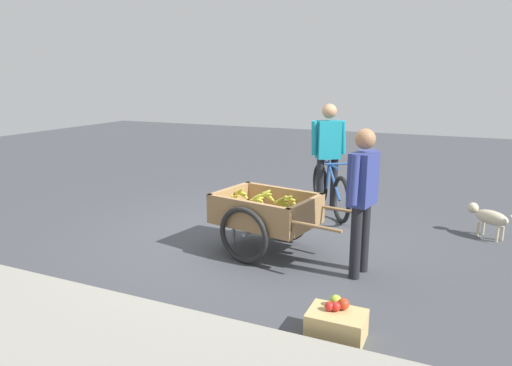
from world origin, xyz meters
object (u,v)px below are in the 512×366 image
fruit_cart (266,215)px  mixed_fruit_crate (336,324)px  vendor_person (363,190)px  bicycle (330,190)px  cyclist_person (328,147)px  dog (489,217)px  plastic_bucket (249,196)px

fruit_cart → mixed_fruit_crate: bearing=129.6°
mixed_fruit_crate → vendor_person: bearing=-85.7°
bicycle → mixed_fruit_crate: 3.47m
cyclist_person → bicycle: bearing=123.3°
mixed_fruit_crate → fruit_cart: bearing=-50.4°
fruit_cart → vendor_person: (-1.13, 0.21, 0.46)m
bicycle → cyclist_person: bearing=-56.7°
vendor_person → dog: vendor_person is taller
plastic_bucket → fruit_cart: bearing=120.6°
fruit_cart → plastic_bucket: bearing=-59.4°
cyclist_person → dog: (-2.21, 0.37, -0.69)m
cyclist_person → plastic_bucket: bearing=11.2°
vendor_person → mixed_fruit_crate: 1.49m
fruit_cart → dog: (-2.38, -1.60, -0.17)m
fruit_cart → bicycle: (-0.26, -1.84, -0.08)m
cyclist_person → mixed_fruit_crate: cyclist_person is taller
bicycle → mixed_fruit_crate: (-0.97, 3.32, -0.23)m
fruit_cart → vendor_person: size_ratio=1.17×
cyclist_person → plastic_bucket: 1.48m
bicycle → cyclist_person: (0.08, -0.13, 0.61)m
cyclist_person → dog: cyclist_person is taller
cyclist_person → mixed_fruit_crate: bearing=106.9°
bicycle → cyclist_person: 0.63m
dog → mixed_fruit_crate: size_ratio=1.28×
vendor_person → mixed_fruit_crate: (-0.09, 1.27, -0.77)m
fruit_cart → vendor_person: bearing=169.5°
fruit_cart → cyclist_person: size_ratio=1.09×
cyclist_person → plastic_bucket: (1.20, 0.24, -0.83)m
bicycle → plastic_bucket: (1.28, 0.11, -0.21)m
fruit_cart → dog: fruit_cart is taller
dog → plastic_bucket: size_ratio=1.96×
bicycle → mixed_fruit_crate: bearing=106.2°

